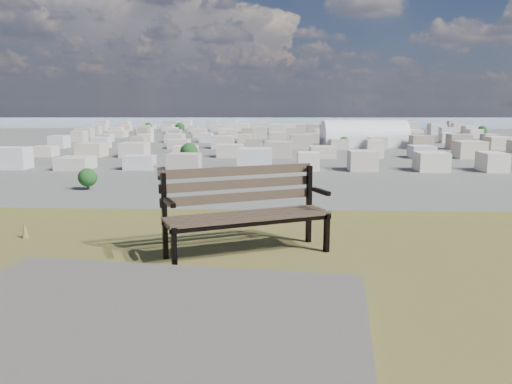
{
  "coord_description": "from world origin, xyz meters",
  "views": [
    {
      "loc": [
        -1.04,
        -2.43,
        26.51
      ],
      "look_at": [
        -1.31,
        4.44,
        25.3
      ],
      "focal_mm": 35.0,
      "sensor_mm": 36.0,
      "label": 1
    }
  ],
  "objects": [
    {
      "name": "city_trees",
      "position": [
        -26.39,
        319.0,
        4.83
      ],
      "size": [
        406.52,
        387.2,
        9.98
      ],
      "color": "#2F2317",
      "rests_on": "ground"
    },
    {
      "name": "park_bench",
      "position": [
        -1.35,
        2.53,
        25.49
      ],
      "size": [
        1.74,
        1.17,
        0.87
      ],
      "rotation": [
        0.0,
        0.0,
        0.42
      ],
      "color": "#453A28",
      "rests_on": "hilltop_mesa"
    },
    {
      "name": "far_hills",
      "position": [
        -60.92,
        1402.93,
        25.47
      ],
      "size": [
        2050.0,
        340.0,
        60.0
      ],
      "color": "#9AA4BF",
      "rests_on": "ground"
    },
    {
      "name": "city_blocks",
      "position": [
        0.0,
        394.44,
        3.5
      ],
      "size": [
        395.0,
        361.0,
        7.0
      ],
      "color": "#BFB3A7",
      "rests_on": "ground"
    },
    {
      "name": "arena",
      "position": [
        54.64,
        316.44,
        5.23
      ],
      "size": [
        54.48,
        27.4,
        22.16
      ],
      "rotation": [
        0.0,
        0.0,
        0.1
      ],
      "color": "silver",
      "rests_on": "ground"
    },
    {
      "name": "bay_water",
      "position": [
        0.0,
        900.0,
        0.0
      ],
      "size": [
        2400.0,
        700.0,
        0.12
      ],
      "primitive_type": "cube",
      "color": "#879AAC",
      "rests_on": "ground"
    }
  ]
}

